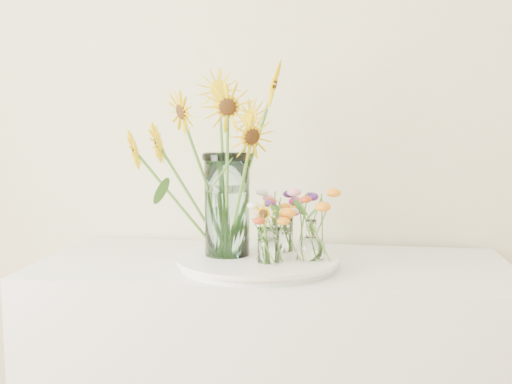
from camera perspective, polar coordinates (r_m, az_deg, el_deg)
tray at (r=1.86m, az=0.15°, el=-6.34°), size 0.44×0.44×0.02m
mason_jar at (r=1.87m, az=-2.59°, el=-1.15°), size 0.15×0.15×0.31m
sunflower_bouquet at (r=1.85m, az=-2.61°, el=2.97°), size 0.96×0.96×0.58m
small_vase_a at (r=1.79m, az=1.13°, el=-4.79°), size 0.07×0.07×0.10m
wildflower_posy_a at (r=1.78m, az=1.13°, el=-3.37°), size 0.19×0.19×0.19m
small_vase_b at (r=1.83m, az=4.91°, el=-4.31°), size 0.10×0.10×0.12m
wildflower_posy_b at (r=1.82m, az=4.93°, el=-2.91°), size 0.22×0.22×0.21m
small_vase_c at (r=1.94m, az=2.41°, el=-3.86°), size 0.07×0.07×0.11m
wildflower_posy_c at (r=1.93m, az=2.42°, el=-2.54°), size 0.18×0.18×0.20m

